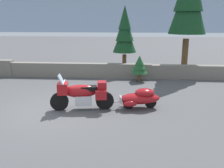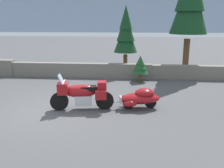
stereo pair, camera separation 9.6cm
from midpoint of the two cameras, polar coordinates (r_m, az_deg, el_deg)
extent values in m
plane|color=#4C4C4F|center=(9.41, -13.33, -5.87)|extent=(80.00, 80.00, 0.00)
cube|color=slate|center=(14.38, -6.79, 3.18)|extent=(8.00, 0.46, 0.81)
cube|color=#8C9EB7|center=(103.96, 3.41, 17.19)|extent=(240.00, 80.00, 16.00)
cylinder|color=black|center=(9.26, -11.66, -3.94)|extent=(0.67, 0.24, 0.66)
cylinder|color=black|center=(9.18, -1.38, -3.79)|extent=(0.67, 0.24, 0.66)
cube|color=silver|center=(9.17, -6.24, -3.58)|extent=(0.66, 0.53, 0.36)
ellipsoid|color=maroon|center=(9.08, -6.93, -1.61)|extent=(1.25, 0.62, 0.48)
cube|color=maroon|center=(9.10, -10.88, -0.94)|extent=(0.43, 0.57, 0.40)
cube|color=#9EB7C6|center=(9.02, -11.30, 1.07)|extent=(0.25, 0.46, 0.34)
cube|color=black|center=(9.04, -5.05, -0.97)|extent=(0.61, 0.44, 0.16)
cube|color=maroon|center=(9.01, -2.04, -0.31)|extent=(0.38, 0.44, 0.28)
cube|color=maroon|center=(8.80, -2.29, -2.57)|extent=(0.42, 0.22, 0.32)
cube|color=maroon|center=(9.37, -2.39, -1.49)|extent=(0.42, 0.22, 0.32)
cylinder|color=silver|center=(9.04, -10.64, 0.47)|extent=(0.15, 0.70, 0.04)
cylinder|color=silver|center=(9.18, -11.43, -2.45)|extent=(0.26, 0.11, 0.54)
cylinder|color=black|center=(9.29, 4.09, -4.31)|extent=(0.45, 0.17, 0.44)
cylinder|color=black|center=(9.44, 9.07, -4.16)|extent=(0.45, 0.17, 0.44)
ellipsoid|color=maroon|center=(9.31, 6.63, -3.31)|extent=(1.59, 0.90, 0.40)
ellipsoid|color=maroon|center=(9.28, 7.76, -1.98)|extent=(0.80, 0.66, 0.32)
cube|color=silver|center=(9.21, 2.27, -3.54)|extent=(0.11, 0.33, 0.24)
ellipsoid|color=maroon|center=(8.97, 4.37, -4.61)|extent=(0.54, 0.22, 0.20)
ellipsoid|color=maroon|center=(9.58, 3.83, -3.36)|extent=(0.54, 0.22, 0.20)
cylinder|color=silver|center=(9.21, -0.16, -4.12)|extent=(0.70, 0.16, 0.05)
cylinder|color=brown|center=(15.20, 16.70, 5.83)|extent=(0.35, 0.35, 2.14)
cone|color=#143D1E|center=(15.08, 17.58, 17.33)|extent=(2.09, 2.09, 3.38)
cylinder|color=brown|center=(15.20, 3.24, 4.55)|extent=(0.24, 0.24, 1.16)
cone|color=#143D1E|center=(15.00, 3.33, 10.78)|extent=(1.39, 1.39, 1.84)
cone|color=#143D1E|center=(14.98, 3.36, 12.90)|extent=(1.08, 1.08, 1.61)
cone|color=#143D1E|center=(14.97, 3.39, 15.02)|extent=(0.77, 0.77, 1.38)
cylinder|color=brown|center=(13.38, 6.61, 1.42)|extent=(0.16, 0.16, 0.40)
cone|color=#1E5128|center=(13.26, 6.68, 3.82)|extent=(0.85, 0.85, 0.63)
cone|color=#1E5128|center=(13.23, 6.70, 4.63)|extent=(0.66, 0.66, 0.55)
cone|color=#1E5128|center=(13.20, 6.73, 5.45)|extent=(0.47, 0.47, 0.48)
camera|label=1|loc=(0.05, -89.71, 0.08)|focal=39.97mm
camera|label=2|loc=(0.05, 90.29, -0.08)|focal=39.97mm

